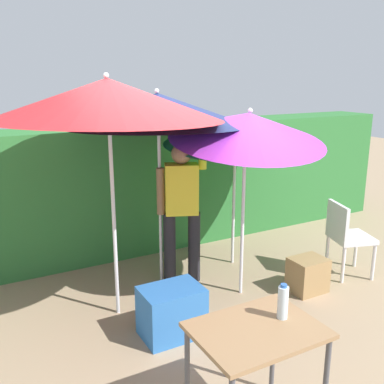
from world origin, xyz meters
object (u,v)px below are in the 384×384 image
(umbrella_navy, at_px, (158,110))
(person_vendor, at_px, (182,203))
(umbrella_rainbow, at_px, (248,127))
(chair_plastic, at_px, (346,234))
(crate_cardboard, at_px, (308,275))
(umbrella_orange, at_px, (236,133))
(bottle_water, at_px, (283,302))
(cooler_box, at_px, (172,312))
(folding_table, at_px, (257,342))
(umbrella_yellow, at_px, (108,99))

(umbrella_navy, bearing_deg, person_vendor, -30.68)
(person_vendor, bearing_deg, umbrella_rainbow, -51.41)
(chair_plastic, bearing_deg, umbrella_rainbow, 170.57)
(umbrella_navy, distance_m, crate_cardboard, 2.42)
(umbrella_orange, distance_m, umbrella_navy, 1.06)
(umbrella_navy, height_order, bottle_water, umbrella_navy)
(crate_cardboard, xyz_separation_m, bottle_water, (-1.49, -1.31, 0.70))
(cooler_box, bearing_deg, person_vendor, 57.66)
(folding_table, bearing_deg, bottle_water, 5.65)
(umbrella_rainbow, distance_m, folding_table, 2.27)
(chair_plastic, bearing_deg, crate_cardboard, -171.32)
(bottle_water, bearing_deg, umbrella_navy, 85.34)
(umbrella_rainbow, xyz_separation_m, umbrella_navy, (-0.66, 0.69, 0.14))
(cooler_box, bearing_deg, crate_cardboard, 1.64)
(umbrella_orange, distance_m, person_vendor, 1.09)
(umbrella_rainbow, xyz_separation_m, person_vendor, (-0.45, 0.57, -0.88))
(umbrella_yellow, height_order, cooler_box, umbrella_yellow)
(person_vendor, bearing_deg, crate_cardboard, -38.98)
(folding_table, bearing_deg, crate_cardboard, 37.94)
(umbrella_rainbow, xyz_separation_m, crate_cardboard, (0.64, -0.32, -1.62))
(person_vendor, height_order, bottle_water, person_vendor)
(crate_cardboard, bearing_deg, umbrella_rainbow, 153.62)
(cooler_box, bearing_deg, umbrella_navy, 70.32)
(umbrella_rainbow, bearing_deg, crate_cardboard, -26.38)
(crate_cardboard, bearing_deg, umbrella_orange, 105.54)
(umbrella_rainbow, xyz_separation_m, umbrella_yellow, (-1.35, 0.25, 0.29))
(person_vendor, distance_m, folding_table, 2.32)
(umbrella_navy, height_order, cooler_box, umbrella_navy)
(umbrella_yellow, bearing_deg, cooler_box, -63.61)
(umbrella_rainbow, relative_size, umbrella_yellow, 0.90)
(umbrella_navy, bearing_deg, umbrella_yellow, -146.98)
(umbrella_rainbow, bearing_deg, cooler_box, -160.67)
(umbrella_navy, relative_size, cooler_box, 3.95)
(umbrella_yellow, distance_m, chair_plastic, 3.13)
(cooler_box, distance_m, crate_cardboard, 1.69)
(umbrella_orange, height_order, cooler_box, umbrella_orange)
(umbrella_rainbow, distance_m, umbrella_navy, 0.97)
(umbrella_navy, relative_size, crate_cardboard, 5.65)
(crate_cardboard, bearing_deg, umbrella_navy, 142.25)
(chair_plastic, height_order, crate_cardboard, chair_plastic)
(umbrella_navy, bearing_deg, umbrella_orange, 1.29)
(umbrella_navy, distance_m, person_vendor, 1.05)
(cooler_box, bearing_deg, folding_table, -91.16)
(folding_table, bearing_deg, umbrella_navy, 80.20)
(crate_cardboard, bearing_deg, umbrella_yellow, 164.11)
(umbrella_navy, bearing_deg, cooler_box, -109.68)
(chair_plastic, bearing_deg, umbrella_orange, 135.56)
(umbrella_rainbow, bearing_deg, chair_plastic, -9.43)
(umbrella_yellow, distance_m, cooler_box, 1.99)
(umbrella_rainbow, distance_m, chair_plastic, 1.86)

